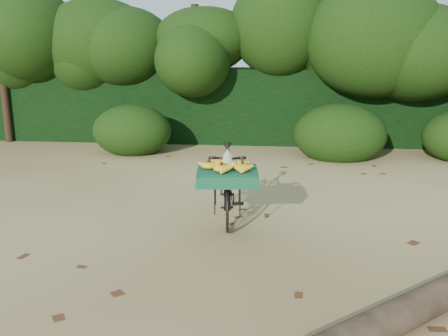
# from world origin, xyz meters

# --- Properties ---
(ground) EXTENTS (80.00, 80.00, 0.00)m
(ground) POSITION_xyz_m (0.00, 0.00, 0.00)
(ground) COLOR tan
(ground) RESTS_ON ground
(vendor_bicycle) EXTENTS (0.77, 1.77, 1.00)m
(vendor_bicycle) POSITION_xyz_m (-0.48, 0.25, 0.51)
(vendor_bicycle) COLOR black
(vendor_bicycle) RESTS_ON ground
(hedge_backdrop) EXTENTS (26.00, 1.80, 1.80)m
(hedge_backdrop) POSITION_xyz_m (0.00, 6.30, 0.90)
(hedge_backdrop) COLOR black
(hedge_backdrop) RESTS_ON ground
(tree_row) EXTENTS (14.50, 2.00, 4.00)m
(tree_row) POSITION_xyz_m (-0.65, 5.50, 2.00)
(tree_row) COLOR black
(tree_row) RESTS_ON ground
(bush_clumps) EXTENTS (8.80, 1.70, 0.90)m
(bush_clumps) POSITION_xyz_m (0.50, 4.30, 0.45)
(bush_clumps) COLOR black
(bush_clumps) RESTS_ON ground
(leaf_litter) EXTENTS (7.00, 7.30, 0.01)m
(leaf_litter) POSITION_xyz_m (0.00, 0.65, 0.01)
(leaf_litter) COLOR #4E2C15
(leaf_litter) RESTS_ON ground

